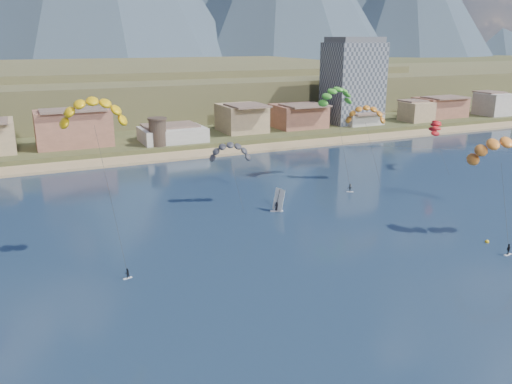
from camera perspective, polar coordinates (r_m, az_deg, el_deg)
ground at (r=61.97m, az=13.05°, el=-16.75°), size 2400.00×2400.00×0.00m
beach at (r=153.49m, az=-11.67°, el=3.65°), size 2200.00×12.00×0.90m
land at (r=601.96m, az=-22.07°, el=12.17°), size 2200.00×900.00×4.00m
foothills at (r=279.26m, az=-13.42°, el=11.07°), size 940.00×210.00×18.00m
apartment_tower at (r=206.12m, az=10.57°, el=11.88°), size 20.00×16.00×32.00m
watchtower at (r=161.09m, az=-10.73°, el=6.53°), size 5.82×5.82×8.60m
kitesurfer_yellow at (r=80.04m, az=-17.47°, el=8.79°), size 10.40×11.26×26.38m
kitesurfer_orange at (r=98.93m, az=25.51°, el=4.50°), size 12.92×14.12×19.45m
kitesurfer_green at (r=128.61m, az=8.79°, el=10.56°), size 10.55×16.44×24.49m
distant_kite_dark at (r=107.62m, az=-2.87°, el=4.79°), size 9.59×7.03×15.06m
distant_kite_orange at (r=127.93m, az=11.97°, el=8.65°), size 10.34×8.27×19.91m
distant_kite_red at (r=144.76m, az=19.01°, el=6.97°), size 7.26×8.17×14.83m
windsurfer at (r=104.67m, az=2.37°, el=-1.35°), size 2.73×2.94×4.56m
buoy at (r=97.63m, az=24.01°, el=-5.00°), size 0.70×0.70×0.70m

